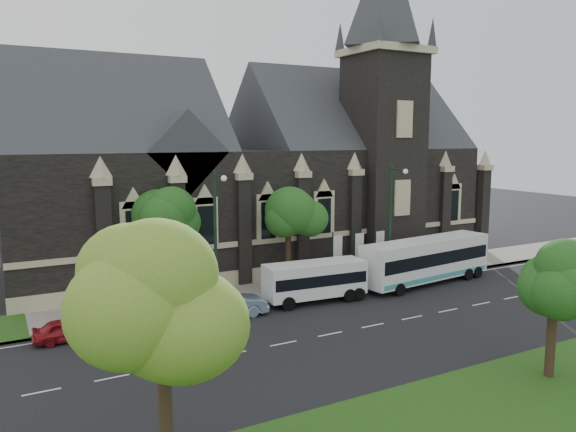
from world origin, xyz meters
TOP-DOWN VIEW (x-y plane):
  - ground at (0.00, 0.00)m, footprint 160.00×160.00m
  - sidewalk at (0.00, 9.50)m, footprint 80.00×5.00m
  - museum at (5.12, 18.78)m, footprint 40.00×17.70m
  - tree_park_near at (-11.77, -8.77)m, footprint 4.42×4.42m
  - tree_park_east at (6.18, -9.32)m, footprint 3.40×3.40m
  - tree_walk_right at (3.21, 10.71)m, footprint 4.08×4.08m
  - tree_walk_left at (-5.80, 10.70)m, footprint 3.91×3.91m
  - street_lamp_near at (10.00, 7.09)m, footprint 0.36×1.88m
  - street_lamp_mid at (-4.00, 7.09)m, footprint 0.36×1.88m
  - banner_flag_left at (6.29, 9.00)m, footprint 0.90×0.10m
  - banner_flag_center at (8.29, 9.00)m, footprint 0.90×0.10m
  - banner_flag_right at (10.29, 9.00)m, footprint 0.90×0.10m
  - tour_coach at (12.35, 5.75)m, footprint 11.90×3.84m
  - shuttle_bus at (2.52, 5.79)m, footprint 7.12×2.92m
  - box_trailer at (-8.89, 5.09)m, footprint 2.73×1.61m
  - sedan at (-4.00, 5.56)m, footprint 5.10×2.01m
  - car_far_red at (-13.13, 6.02)m, footprint 3.68×1.49m

SIDE VIEW (x-z plane):
  - ground at x=0.00m, z-range 0.00..0.00m
  - sidewalk at x=0.00m, z-range 0.00..0.15m
  - car_far_red at x=-13.13m, z-range 0.00..1.25m
  - box_trailer at x=-8.89m, z-range 0.10..1.54m
  - sedan at x=-4.00m, z-range 0.00..1.65m
  - shuttle_bus at x=2.52m, z-range 0.22..2.91m
  - tour_coach at x=12.35m, z-range 0.15..3.56m
  - banner_flag_left at x=6.29m, z-range 0.38..4.38m
  - banner_flag_center at x=8.29m, z-range 0.38..4.38m
  - banner_flag_right at x=10.29m, z-range 0.38..4.38m
  - tree_park_east at x=6.18m, z-range 1.48..7.76m
  - street_lamp_near at x=10.00m, z-range 0.61..9.61m
  - street_lamp_mid at x=-4.00m, z-range 0.61..9.61m
  - tree_walk_left at x=-5.80m, z-range 1.91..9.55m
  - tree_walk_right at x=3.21m, z-range 1.92..9.72m
  - tree_park_near at x=-11.77m, z-range 2.14..10.70m
  - museum at x=5.12m, z-range -6.78..23.12m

